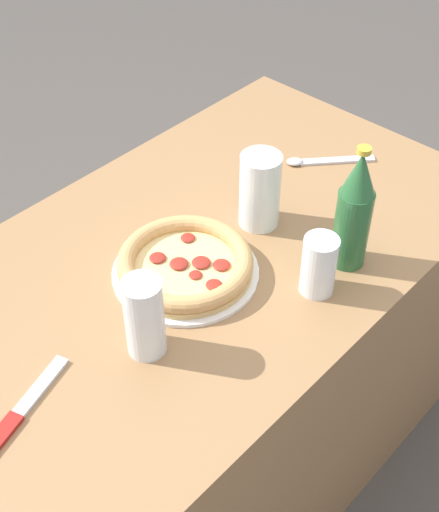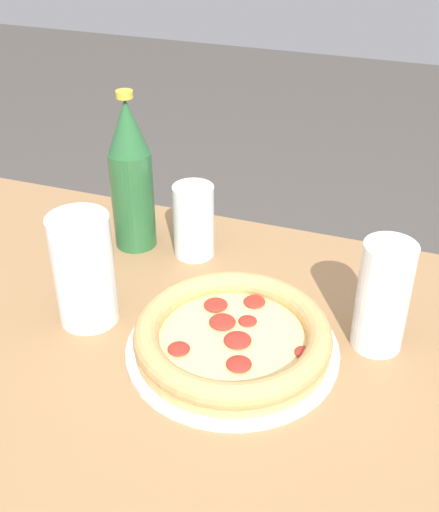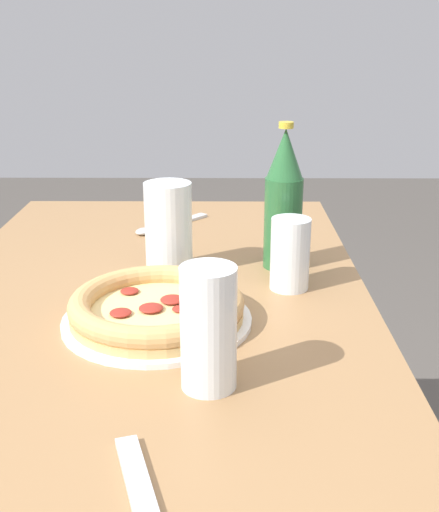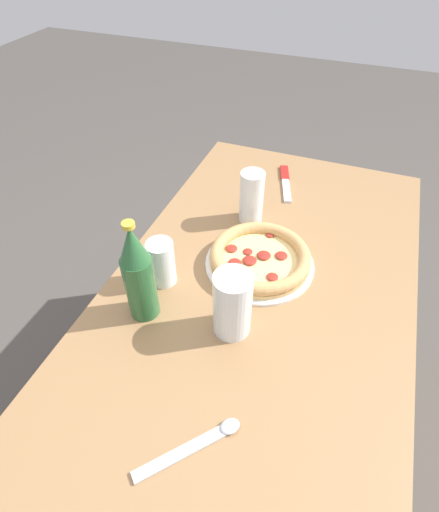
# 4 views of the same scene
# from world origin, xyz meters

# --- Properties ---
(table) EXTENTS (1.21, 0.69, 0.72)m
(table) POSITION_xyz_m (0.00, 0.00, 0.36)
(table) COLOR #997047
(table) RESTS_ON ground_plane
(pizza_pepperoni) EXTENTS (0.27, 0.27, 0.05)m
(pizza_pepperoni) POSITION_xyz_m (-0.05, -0.02, 0.74)
(pizza_pepperoni) COLOR white
(pizza_pepperoni) RESTS_ON table
(glass_orange_juice) EXTENTS (0.08, 0.08, 0.15)m
(glass_orange_juice) POSITION_xyz_m (0.15, -0.02, 0.79)
(glass_orange_juice) COLOR white
(glass_orange_juice) RESTS_ON table
(glass_water) EXTENTS (0.06, 0.06, 0.11)m
(glass_water) POSITION_xyz_m (0.08, -0.22, 0.77)
(glass_water) COLOR white
(glass_water) RESTS_ON table
(glass_red_wine) EXTENTS (0.06, 0.06, 0.15)m
(glass_red_wine) POSITION_xyz_m (-0.22, -0.10, 0.79)
(glass_red_wine) COLOR white
(glass_red_wine) RESTS_ON table
(beer_bottle) EXTENTS (0.06, 0.06, 0.25)m
(beer_bottle) POSITION_xyz_m (0.17, -0.22, 0.84)
(beer_bottle) COLOR #286033
(beer_bottle) RESTS_ON table
(spoon) EXTENTS (0.16, 0.15, 0.01)m
(spoon) POSITION_xyz_m (0.39, 0.01, 0.72)
(spoon) COLOR silver
(spoon) RESTS_ON table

